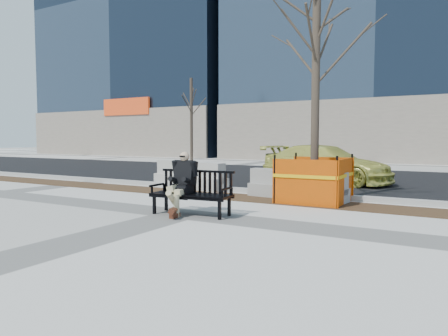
{
  "coord_description": "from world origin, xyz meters",
  "views": [
    {
      "loc": [
        4.82,
        -6.68,
        1.5
      ],
      "look_at": [
        0.63,
        0.6,
        0.9
      ],
      "focal_mm": 33.24,
      "sensor_mm": 36.0,
      "label": 1
    }
  ],
  "objects": [
    {
      "name": "asphalt_street",
      "position": [
        0.0,
        8.8,
        0.0
      ],
      "size": [
        60.0,
        10.4,
        0.01
      ],
      "primitive_type": "cube",
      "color": "black",
      "rests_on": "ground"
    },
    {
      "name": "jersey_barrier_right",
      "position": [
        1.29,
        3.03,
        0.0
      ],
      "size": [
        2.6,
        0.84,
        0.73
      ],
      "primitive_type": null,
      "rotation": [
        0.0,
        0.0,
        -0.13
      ],
      "color": "gray",
      "rests_on": "ground"
    },
    {
      "name": "curb",
      "position": [
        0.0,
        3.55,
        0.06
      ],
      "size": [
        60.0,
        0.25,
        0.12
      ],
      "primitive_type": "cube",
      "color": "#9E9B93",
      "rests_on": "ground"
    },
    {
      "name": "jersey_barrier_left",
      "position": [
        -2.32,
        3.6,
        0.0
      ],
      "size": [
        2.92,
        1.34,
        0.82
      ],
      "primitive_type": null,
      "rotation": [
        0.0,
        0.0,
        -0.28
      ],
      "color": "#A3A198",
      "rests_on": "ground"
    },
    {
      "name": "mulch_strip",
      "position": [
        0.0,
        2.6,
        0.0
      ],
      "size": [
        40.0,
        1.2,
        0.02
      ],
      "primitive_type": "cube",
      "color": "#47301C",
      "rests_on": "ground"
    },
    {
      "name": "bench",
      "position": [
        0.23,
        0.0,
        0.0
      ],
      "size": [
        1.71,
        0.74,
        0.89
      ],
      "primitive_type": null,
      "rotation": [
        0.0,
        0.0,
        0.09
      ],
      "color": "black",
      "rests_on": "ground"
    },
    {
      "name": "far_tree_left",
      "position": [
        -9.84,
        14.73,
        0.0
      ],
      "size": [
        2.66,
        2.66,
        5.65
      ],
      "primitive_type": null,
      "rotation": [
        0.0,
        0.0,
        0.33
      ],
      "color": "#473A2D",
      "rests_on": "ground"
    },
    {
      "name": "tree_fence",
      "position": [
        1.81,
        2.81,
        0.0
      ],
      "size": [
        2.29,
        2.29,
        5.68
      ],
      "primitive_type": null,
      "rotation": [
        0.0,
        0.0,
        0.01
      ],
      "color": "#EA4B03",
      "rests_on": "ground"
    },
    {
      "name": "ground",
      "position": [
        0.0,
        0.0,
        0.0
      ],
      "size": [
        120.0,
        120.0,
        0.0
      ],
      "primitive_type": "plane",
      "color": "beige",
      "rests_on": "ground"
    },
    {
      "name": "building_left",
      "position": [
        -22.0,
        26.0,
        14.0
      ],
      "size": [
        20.0,
        12.0,
        28.0
      ],
      "primitive_type": "cube",
      "color": "#192333",
      "rests_on": "ground"
    },
    {
      "name": "sedan",
      "position": [
        0.84,
        7.12,
        0.0
      ],
      "size": [
        4.69,
        2.6,
        1.29
      ],
      "primitive_type": "imported",
      "rotation": [
        0.0,
        0.0,
        1.38
      ],
      "color": "#C7C552",
      "rests_on": "ground"
    },
    {
      "name": "seated_man",
      "position": [
        0.0,
        0.03,
        0.0
      ],
      "size": [
        0.6,
        0.92,
        1.23
      ],
      "primitive_type": null,
      "rotation": [
        0.0,
        0.0,
        0.09
      ],
      "color": "black",
      "rests_on": "ground"
    }
  ]
}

